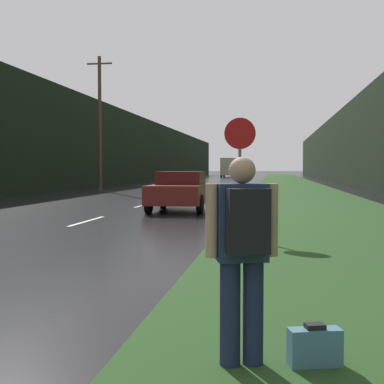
% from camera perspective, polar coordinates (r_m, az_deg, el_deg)
% --- Properties ---
extents(grass_verge, '(6.00, 240.00, 0.02)m').
position_cam_1_polar(grass_verge, '(42.67, 10.88, 0.40)').
color(grass_verge, '#26471E').
rests_on(grass_verge, ground_plane).
extents(lane_stripe_c, '(0.12, 3.00, 0.01)m').
position_cam_1_polar(lane_stripe_c, '(16.22, -11.12, -3.06)').
color(lane_stripe_c, silver).
rests_on(lane_stripe_c, ground_plane).
extents(lane_stripe_d, '(0.12, 3.00, 0.01)m').
position_cam_1_polar(lane_stripe_d, '(22.90, -5.20, -1.39)').
color(lane_stripe_d, silver).
rests_on(lane_stripe_d, ground_plane).
extents(treeline_far_side, '(2.00, 140.00, 7.37)m').
position_cam_1_polar(treeline_far_side, '(54.92, -7.96, 4.73)').
color(treeline_far_side, black).
rests_on(treeline_far_side, ground_plane).
extents(treeline_near_side, '(2.00, 140.00, 7.51)m').
position_cam_1_polar(treeline_near_side, '(53.22, 16.97, 4.79)').
color(treeline_near_side, black).
rests_on(treeline_near_side, ground_plane).
extents(utility_pole_far, '(1.80, 0.24, 9.39)m').
position_cam_1_polar(utility_pole_far, '(38.38, -9.80, 7.38)').
color(utility_pole_far, '#4C3823').
rests_on(utility_pole_far, ground_plane).
extents(stop_sign, '(0.71, 0.07, 2.72)m').
position_cam_1_polar(stop_sign, '(12.20, 5.12, 3.10)').
color(stop_sign, slate).
rests_on(stop_sign, ground_plane).
extents(hitchhiker_with_backpack, '(0.56, 0.48, 1.66)m').
position_cam_1_polar(hitchhiker_with_backpack, '(4.20, 5.46, -5.92)').
color(hitchhiker_with_backpack, '#1E2847').
rests_on(hitchhiker_with_backpack, ground_plane).
extents(suitcase, '(0.44, 0.26, 0.35)m').
position_cam_1_polar(suitcase, '(4.48, 12.95, -15.88)').
color(suitcase, teal).
rests_on(suitcase, ground_plane).
extents(car_passing_near, '(2.01, 4.06, 1.45)m').
position_cam_1_polar(car_passing_near, '(19.78, -1.24, 0.13)').
color(car_passing_near, maroon).
rests_on(car_passing_near, ground_plane).
extents(delivery_truck, '(2.55, 7.77, 3.31)m').
position_cam_1_polar(delivery_truck, '(93.37, 3.97, 2.66)').
color(delivery_truck, '#6E684F').
rests_on(delivery_truck, ground_plane).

